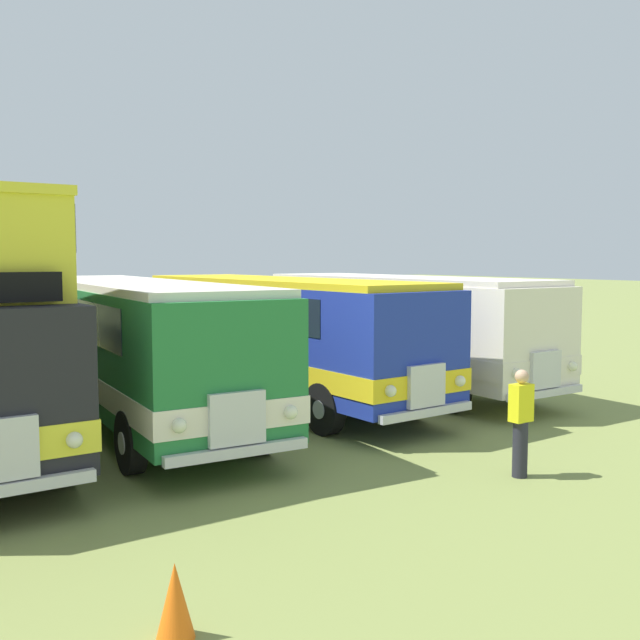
{
  "coord_description": "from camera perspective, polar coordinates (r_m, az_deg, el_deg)",
  "views": [
    {
      "loc": [
        -1.49,
        -14.87,
        3.49
      ],
      "look_at": [
        8.31,
        -0.05,
        1.96
      ],
      "focal_mm": 40.62,
      "sensor_mm": 36.0,
      "label": 1
    }
  ],
  "objects": [
    {
      "name": "marshal_person",
      "position": [
        12.01,
        15.53,
        -7.76
      ],
      "size": [
        0.36,
        0.24,
        1.73
      ],
      "color": "#23232D",
      "rests_on": "ground"
    },
    {
      "name": "cone_near_end",
      "position": [
        7.22,
        -11.34,
        -20.85
      ],
      "size": [
        0.36,
        0.36,
        0.72
      ],
      "primitive_type": "cone",
      "color": "orange",
      "rests_on": "ground"
    },
    {
      "name": "bus_sixth_in_row",
      "position": [
        17.6,
        -3.23,
        -0.75
      ],
      "size": [
        2.98,
        10.23,
        2.99
      ],
      "color": "#1E339E",
      "rests_on": "ground"
    },
    {
      "name": "bus_seventh_in_row",
      "position": [
        19.64,
        6.13,
        -0.18
      ],
      "size": [
        2.63,
        9.9,
        2.99
      ],
      "color": "silver",
      "rests_on": "ground"
    },
    {
      "name": "bus_fifth_in_row",
      "position": [
        16.17,
        -14.69,
        -1.38
      ],
      "size": [
        3.2,
        11.53,
        2.99
      ],
      "color": "#237538",
      "rests_on": "ground"
    }
  ]
}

